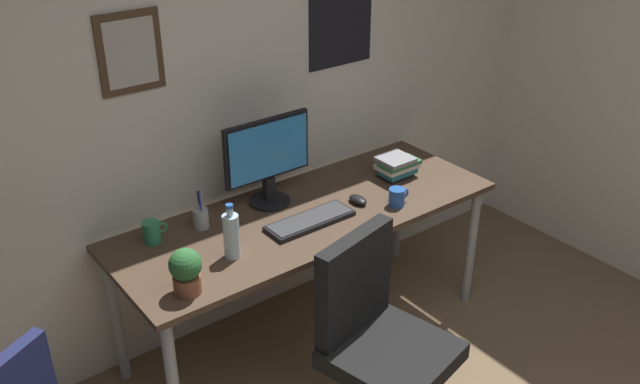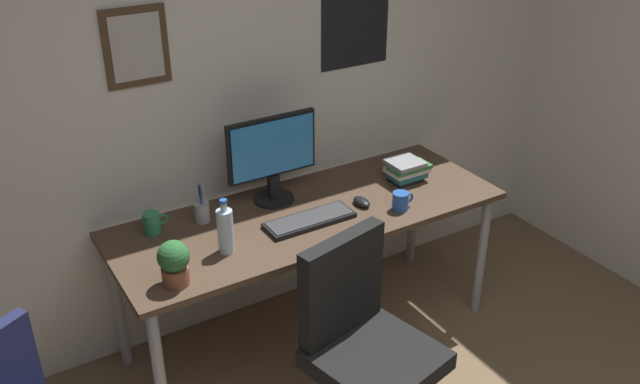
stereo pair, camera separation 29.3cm
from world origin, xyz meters
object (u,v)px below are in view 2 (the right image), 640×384
(office_chair, at_px, (362,337))
(keyboard, at_px, (310,220))
(water_bottle, at_px, (225,230))
(book_stack_left, at_px, (407,170))
(potted_plant, at_px, (174,262))
(monitor, at_px, (272,156))
(coffee_mug_near, at_px, (152,223))
(pen_cup, at_px, (202,211))
(computer_mouse, at_px, (362,202))
(coffee_mug_far, at_px, (401,201))

(office_chair, distance_m, keyboard, 0.64)
(water_bottle, distance_m, book_stack_left, 1.09)
(potted_plant, bearing_deg, monitor, 32.40)
(monitor, height_order, coffee_mug_near, monitor)
(keyboard, bearing_deg, pen_cup, 147.47)
(office_chair, bearing_deg, computer_mouse, 56.24)
(potted_plant, bearing_deg, water_bottle, 22.72)
(office_chair, bearing_deg, monitor, 85.73)
(office_chair, height_order, monitor, monitor)
(keyboard, distance_m, water_bottle, 0.44)
(computer_mouse, xyz_separation_m, coffee_mug_near, (-0.95, 0.28, 0.03))
(coffee_mug_far, distance_m, potted_plant, 1.14)
(keyboard, height_order, computer_mouse, computer_mouse)
(potted_plant, distance_m, book_stack_left, 1.38)
(monitor, relative_size, coffee_mug_near, 3.99)
(keyboard, bearing_deg, computer_mouse, 2.19)
(coffee_mug_far, bearing_deg, coffee_mug_near, 159.32)
(potted_plant, distance_m, pen_cup, 0.50)
(water_bottle, xyz_separation_m, coffee_mug_far, (0.87, -0.09, -0.06))
(coffee_mug_near, height_order, coffee_mug_far, coffee_mug_near)
(monitor, height_order, computer_mouse, monitor)
(monitor, distance_m, coffee_mug_far, 0.65)
(monitor, distance_m, potted_plant, 0.80)
(coffee_mug_near, height_order, potted_plant, potted_plant)
(office_chair, distance_m, computer_mouse, 0.76)
(pen_cup, relative_size, book_stack_left, 0.93)
(monitor, relative_size, computer_mouse, 4.18)
(coffee_mug_far, height_order, pen_cup, pen_cup)
(office_chair, distance_m, coffee_mug_near, 1.07)
(coffee_mug_near, relative_size, potted_plant, 0.59)
(coffee_mug_near, bearing_deg, book_stack_left, -8.05)
(coffee_mug_far, height_order, potted_plant, potted_plant)
(office_chair, height_order, pen_cup, office_chair)
(water_bottle, bearing_deg, coffee_mug_near, 124.48)
(keyboard, bearing_deg, monitor, 97.77)
(coffee_mug_far, xyz_separation_m, book_stack_left, (0.21, 0.23, 0.02))
(water_bottle, bearing_deg, monitor, 38.13)
(coffee_mug_near, distance_m, coffee_mug_far, 1.16)
(book_stack_left, bearing_deg, potted_plant, -169.59)
(water_bottle, bearing_deg, coffee_mug_far, -6.09)
(water_bottle, relative_size, book_stack_left, 1.18)
(office_chair, height_order, water_bottle, water_bottle)
(water_bottle, xyz_separation_m, pen_cup, (0.01, 0.29, -0.05))
(computer_mouse, distance_m, coffee_mug_near, 0.99)
(keyboard, relative_size, coffee_mug_far, 3.70)
(monitor, bearing_deg, coffee_mug_near, 179.17)
(water_bottle, xyz_separation_m, coffee_mug_near, (-0.22, 0.32, -0.06))
(coffee_mug_far, relative_size, book_stack_left, 0.54)
(pen_cup, xyz_separation_m, book_stack_left, (1.07, -0.16, 0.01))
(coffee_mug_near, xyz_separation_m, potted_plant, (-0.06, -0.43, 0.05))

